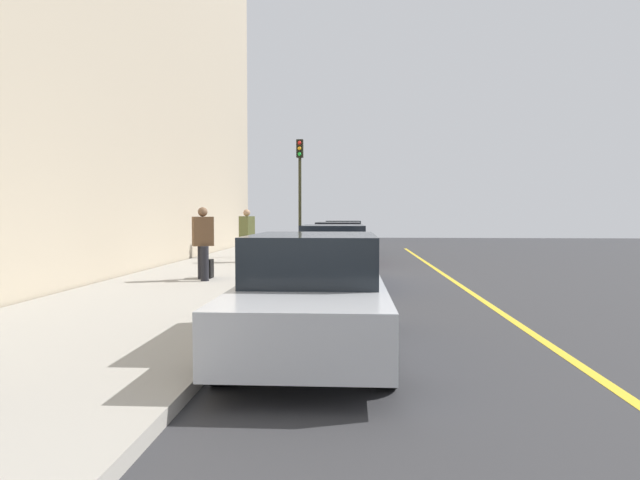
{
  "coord_description": "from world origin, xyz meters",
  "views": [
    {
      "loc": [
        14.91,
        0.57,
        1.76
      ],
      "look_at": [
        -1.84,
        -0.54,
        1.0
      ],
      "focal_mm": 30.36,
      "sensor_mm": 36.0,
      "label": 1
    }
  ],
  "objects_px": {
    "parked_car_navy": "(333,254)",
    "rolling_suitcase": "(208,268)",
    "parked_car_charcoal": "(343,237)",
    "parked_car_silver": "(313,293)",
    "pedestrian_brown_coat": "(203,241)",
    "parked_car_maroon": "(338,243)",
    "pedestrian_olive_coat": "(247,234)",
    "traffic_light_pole": "(300,178)"
  },
  "relations": [
    {
      "from": "parked_car_charcoal",
      "to": "parked_car_maroon",
      "type": "xyz_separation_m",
      "value": [
        5.57,
        -0.04,
        0.0
      ]
    },
    {
      "from": "parked_car_charcoal",
      "to": "pedestrian_olive_coat",
      "type": "xyz_separation_m",
      "value": [
        7.13,
        -3.14,
        0.36
      ]
    },
    {
      "from": "pedestrian_brown_coat",
      "to": "parked_car_maroon",
      "type": "bearing_deg",
      "value": 154.98
    },
    {
      "from": "pedestrian_olive_coat",
      "to": "pedestrian_brown_coat",
      "type": "xyz_separation_m",
      "value": [
        5.19,
        -0.05,
        -0.0
      ]
    },
    {
      "from": "parked_car_navy",
      "to": "rolling_suitcase",
      "type": "distance_m",
      "value": 3.24
    },
    {
      "from": "parked_car_silver",
      "to": "parked_car_navy",
      "type": "bearing_deg",
      "value": -179.74
    },
    {
      "from": "pedestrian_brown_coat",
      "to": "rolling_suitcase",
      "type": "distance_m",
      "value": 0.85
    },
    {
      "from": "parked_car_silver",
      "to": "pedestrian_olive_coat",
      "type": "bearing_deg",
      "value": -164.41
    },
    {
      "from": "parked_car_silver",
      "to": "rolling_suitcase",
      "type": "xyz_separation_m",
      "value": [
        -6.69,
        -3.24,
        -0.36
      ]
    },
    {
      "from": "parked_car_charcoal",
      "to": "rolling_suitcase",
      "type": "bearing_deg",
      "value": -15.06
    },
    {
      "from": "parked_car_navy",
      "to": "rolling_suitcase",
      "type": "relative_size",
      "value": 5.43
    },
    {
      "from": "parked_car_maroon",
      "to": "rolling_suitcase",
      "type": "relative_size",
      "value": 5.18
    },
    {
      "from": "parked_car_navy",
      "to": "parked_car_silver",
      "type": "bearing_deg",
      "value": 0.26
    },
    {
      "from": "pedestrian_olive_coat",
      "to": "pedestrian_brown_coat",
      "type": "bearing_deg",
      "value": -0.53
    },
    {
      "from": "parked_car_charcoal",
      "to": "parked_car_navy",
      "type": "distance_m",
      "value": 11.68
    },
    {
      "from": "parked_car_silver",
      "to": "pedestrian_olive_coat",
      "type": "height_order",
      "value": "pedestrian_olive_coat"
    },
    {
      "from": "pedestrian_olive_coat",
      "to": "traffic_light_pole",
      "type": "bearing_deg",
      "value": 152.53
    },
    {
      "from": "parked_car_navy",
      "to": "pedestrian_olive_coat",
      "type": "relative_size",
      "value": 2.51
    },
    {
      "from": "pedestrian_brown_coat",
      "to": "traffic_light_pole",
      "type": "bearing_deg",
      "value": 169.0
    },
    {
      "from": "pedestrian_brown_coat",
      "to": "pedestrian_olive_coat",
      "type": "bearing_deg",
      "value": 179.47
    },
    {
      "from": "parked_car_navy",
      "to": "rolling_suitcase",
      "type": "height_order",
      "value": "parked_car_navy"
    },
    {
      "from": "parked_car_charcoal",
      "to": "parked_car_silver",
      "type": "height_order",
      "value": "same"
    },
    {
      "from": "pedestrian_brown_coat",
      "to": "traffic_light_pole",
      "type": "height_order",
      "value": "traffic_light_pole"
    },
    {
      "from": "parked_car_charcoal",
      "to": "pedestrian_olive_coat",
      "type": "height_order",
      "value": "pedestrian_olive_coat"
    },
    {
      "from": "rolling_suitcase",
      "to": "pedestrian_brown_coat",
      "type": "bearing_deg",
      "value": 0.34
    },
    {
      "from": "pedestrian_brown_coat",
      "to": "parked_car_charcoal",
      "type": "bearing_deg",
      "value": 165.48
    },
    {
      "from": "parked_car_charcoal",
      "to": "parked_car_navy",
      "type": "relative_size",
      "value": 0.97
    },
    {
      "from": "parked_car_silver",
      "to": "pedestrian_brown_coat",
      "type": "distance_m",
      "value": 7.04
    },
    {
      "from": "parked_car_charcoal",
      "to": "parked_car_maroon",
      "type": "bearing_deg",
      "value": -0.4
    },
    {
      "from": "pedestrian_olive_coat",
      "to": "traffic_light_pole",
      "type": "relative_size",
      "value": 0.4
    },
    {
      "from": "pedestrian_olive_coat",
      "to": "rolling_suitcase",
      "type": "xyz_separation_m",
      "value": [
        4.75,
        -0.05,
        -0.73
      ]
    },
    {
      "from": "parked_car_maroon",
      "to": "pedestrian_olive_coat",
      "type": "bearing_deg",
      "value": -63.28
    },
    {
      "from": "parked_car_charcoal",
      "to": "rolling_suitcase",
      "type": "relative_size",
      "value": 5.24
    },
    {
      "from": "rolling_suitcase",
      "to": "parked_car_charcoal",
      "type": "bearing_deg",
      "value": 164.94
    },
    {
      "from": "parked_car_navy",
      "to": "parked_car_silver",
      "type": "relative_size",
      "value": 1.0
    },
    {
      "from": "parked_car_maroon",
      "to": "parked_car_silver",
      "type": "height_order",
      "value": "same"
    },
    {
      "from": "rolling_suitcase",
      "to": "parked_car_navy",
      "type": "bearing_deg",
      "value": 93.5
    },
    {
      "from": "parked_car_silver",
      "to": "traffic_light_pole",
      "type": "height_order",
      "value": "traffic_light_pole"
    },
    {
      "from": "pedestrian_olive_coat",
      "to": "parked_car_silver",
      "type": "bearing_deg",
      "value": 15.59
    },
    {
      "from": "parked_car_navy",
      "to": "pedestrian_brown_coat",
      "type": "xyz_separation_m",
      "value": [
        0.64,
        -3.21,
        0.36
      ]
    },
    {
      "from": "parked_car_charcoal",
      "to": "pedestrian_brown_coat",
      "type": "height_order",
      "value": "pedestrian_brown_coat"
    },
    {
      "from": "pedestrian_olive_coat",
      "to": "traffic_light_pole",
      "type": "distance_m",
      "value": 3.94
    }
  ]
}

